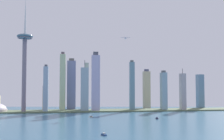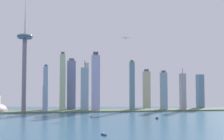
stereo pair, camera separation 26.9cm
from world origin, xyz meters
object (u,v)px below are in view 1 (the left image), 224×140
Objects in this scene: skyscraper_11 at (86,86)px; boat_3 at (91,117)px; skyscraper_0 at (164,91)px; boat_2 at (104,134)px; skyscraper_6 at (46,89)px; skyscraper_3 at (200,91)px; boat_0 at (157,118)px; observation_tower at (25,53)px; skyscraper_10 at (147,89)px; skyscraper_1 at (71,85)px; skyscraper_9 at (63,82)px; skyscraper_12 at (45,98)px; skyscraper_5 at (132,86)px; skyscraper_7 at (183,92)px; skyscraper_4 at (85,89)px; skyscraper_2 at (96,83)px; airplane at (125,38)px.

skyscraper_11 is 16.79× the size of boat_3.
boat_2 is (-233.79, -394.81, -60.79)m from skyscraper_0.
skyscraper_6 is at bearing 5.44° from boat_2.
boat_0 is at bearing -132.52° from skyscraper_3.
observation_tower is at bearing -178.50° from skyscraper_0.
observation_tower is 219.25m from skyscraper_11.
skyscraper_3 is 0.86× the size of skyscraper_10.
skyscraper_11 is (48.91, -6.77, -4.82)m from skyscraper_1.
skyscraper_9 is at bearing 104.66° from boat_3.
skyscraper_11 is 1.95× the size of skyscraper_12.
skyscraper_9 is at bearing -133.44° from skyscraper_1.
skyscraper_9 reaches higher than skyscraper_12.
skyscraper_3 is at bearing 1.19° from skyscraper_1.
skyscraper_6 is 201.05m from boat_3.
boat_0 is at bearing -55.98° from skyscraper_11.
skyscraper_7 is at bearing -6.17° from skyscraper_5.
skyscraper_12 is 8.61× the size of boat_3.
skyscraper_5 reaches higher than skyscraper_11.
skyscraper_10 is at bearing 13.36° from observation_tower.
boat_2 is (-293.77, -383.54, -58.08)m from skyscraper_7.
skyscraper_4 is 0.98× the size of skyscraper_5.
skyscraper_2 reaches higher than boat_2.
skyscraper_2 is (-221.26, -6.72, 27.22)m from skyscraper_0.
skyscraper_6 reaches higher than boat_3.
skyscraper_9 reaches higher than boat_0.
observation_tower is 2.29× the size of skyscraper_11.
skyscraper_0 is 255.44m from skyscraper_4.
skyscraper_3 reaches higher than boat_2.
skyscraper_11 is (-213.66, -44.70, 10.80)m from skyscraper_10.
skyscraper_5 is at bearing -32.32° from boat_2.
skyscraper_0 is at bearing 19.23° from boat_3.
skyscraper_9 is 431.55m from boat_2.
skyscraper_0 is 160.97m from skyscraper_3.
airplane reaches higher than skyscraper_7.
boat_0 is (211.99, -248.37, -80.65)m from skyscraper_1.
skyscraper_6 is (-372.28, -9.22, 7.79)m from skyscraper_0.
skyscraper_10 is 316.68m from boat_3.
skyscraper_5 reaches higher than skyscraper_0.
skyscraper_0 is at bearing -8.97° from skyscraper_11.
skyscraper_3 is at bearing -54.85° from boat_2.
observation_tower is at bearing -178.75° from skyscraper_2.
observation_tower is 125.86m from skyscraper_6.
airplane is at bearing 22.92° from boat_0.
skyscraper_2 is 2.34× the size of skyscraper_12.
skyscraper_9 is at bearing -81.79° from airplane.
skyscraper_1 reaches higher than skyscraper_6.
observation_tower is at bearing -176.94° from skyscraper_5.
skyscraper_10 is at bearing -36.91° from boat_2.
skyscraper_12 reaches higher than boat_0.
skyscraper_6 is 352.83m from boat_0.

